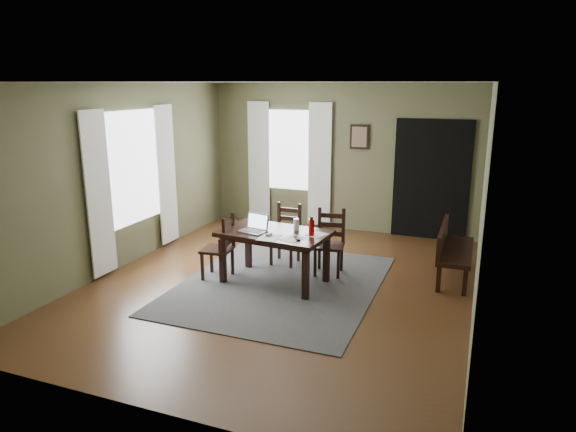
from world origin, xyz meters
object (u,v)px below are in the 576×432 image
at_px(dining_table, 275,238).
at_px(chair_end, 220,248).
at_px(bench, 451,247).
at_px(water_bottle, 311,227).
at_px(chair_back_left, 286,235).
at_px(laptop, 255,227).
at_px(chair_back_right, 330,243).

bearing_deg(dining_table, chair_end, -164.49).
xyz_separation_m(bench, water_bottle, (-1.72, -1.06, 0.40)).
distance_m(chair_back_left, bench, 2.40).
relative_size(dining_table, laptop, 3.90).
distance_m(chair_end, chair_back_left, 1.12).
bearing_deg(dining_table, laptop, -155.89).
relative_size(chair_back_left, water_bottle, 3.50).
relative_size(bench, water_bottle, 5.24).
distance_m(chair_back_left, laptop, 0.96).
bearing_deg(chair_back_right, laptop, -147.61).
bearing_deg(water_bottle, laptop, -174.91).
relative_size(dining_table, bench, 1.13).
height_order(chair_back_left, laptop, laptop).
bearing_deg(water_bottle, chair_end, -174.95).
bearing_deg(bench, water_bottle, 121.58).
bearing_deg(chair_end, chair_back_right, 112.20).
xyz_separation_m(chair_end, water_bottle, (1.30, 0.11, 0.40)).
height_order(chair_back_left, bench, chair_back_left).
relative_size(chair_back_left, chair_back_right, 0.97).
bearing_deg(chair_end, dining_table, 93.07).
bearing_deg(chair_back_left, dining_table, -79.60).
bearing_deg(chair_back_left, water_bottle, -50.21).
bearing_deg(laptop, dining_table, 29.91).
relative_size(bench, laptop, 3.45).
height_order(chair_back_right, laptop, laptop).
bearing_deg(laptop, bench, 36.12).
height_order(dining_table, bench, bench).
relative_size(chair_back_right, bench, 0.69).
xyz_separation_m(chair_back_left, bench, (2.39, 0.24, 0.01)).
xyz_separation_m(chair_end, chair_back_right, (1.37, 0.75, 0.01)).
height_order(laptop, water_bottle, water_bottle).
distance_m(dining_table, chair_back_right, 0.88).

